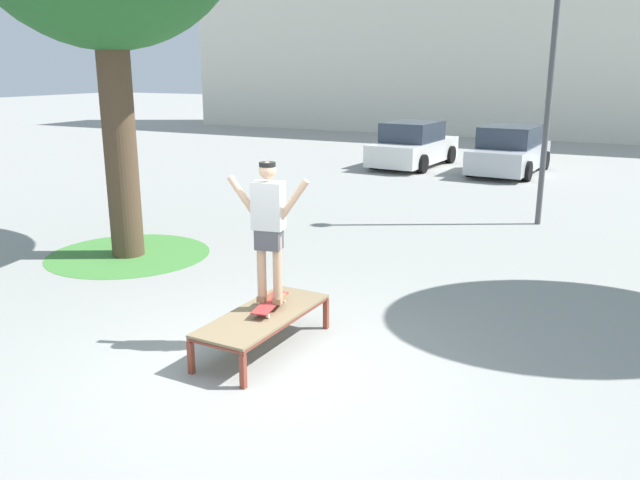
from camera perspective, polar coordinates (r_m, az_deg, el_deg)
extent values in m
plane|color=#999993|center=(7.46, -4.63, -11.16)|extent=(120.00, 120.00, 0.00)
cube|color=silver|center=(33.90, 15.91, 18.92)|extent=(32.93, 4.00, 11.76)
cube|color=brown|center=(8.73, -3.54, -5.77)|extent=(0.06, 0.06, 0.38)
cube|color=brown|center=(8.40, 0.53, -6.60)|extent=(0.06, 0.06, 0.38)
cube|color=brown|center=(7.36, -11.32, -10.14)|extent=(0.06, 0.06, 0.38)
cube|color=brown|center=(6.97, -6.81, -11.46)|extent=(0.06, 0.06, 0.38)
cylinder|color=brown|center=(7.94, -7.13, -6.36)|extent=(0.12, 1.90, 0.05)
cylinder|color=brown|center=(7.58, -2.79, -7.34)|extent=(0.12, 1.90, 0.05)
cylinder|color=brown|center=(8.48, -1.56, -4.83)|extent=(0.76, 0.08, 0.05)
cylinder|color=brown|center=(7.07, -9.20, -9.22)|extent=(0.76, 0.08, 0.05)
cube|color=#847051|center=(7.74, -5.02, -6.57)|extent=(0.83, 1.93, 0.03)
cube|color=#B23333|center=(7.82, -4.41, -5.53)|extent=(0.34, 0.82, 0.02)
cylinder|color=silver|center=(8.11, -4.22, -5.18)|extent=(0.04, 0.06, 0.06)
cylinder|color=silver|center=(8.06, -3.21, -5.29)|extent=(0.04, 0.06, 0.06)
cylinder|color=silver|center=(7.62, -5.67, -6.57)|extent=(0.04, 0.06, 0.06)
cylinder|color=silver|center=(7.57, -4.61, -6.70)|extent=(0.04, 0.06, 0.06)
cylinder|color=tan|center=(7.72, -5.17, -2.55)|extent=(0.11, 0.11, 0.82)
cube|color=#99704C|center=(7.88, -4.98, -5.04)|extent=(0.14, 0.25, 0.07)
cylinder|color=tan|center=(7.65, -3.77, -2.68)|extent=(0.11, 0.11, 0.82)
cube|color=#99704C|center=(7.82, -3.60, -5.19)|extent=(0.14, 0.25, 0.07)
cube|color=#4C4C51|center=(7.58, -4.53, 0.08)|extent=(0.33, 0.25, 0.24)
cube|color=silver|center=(7.49, -4.60, 3.04)|extent=(0.39, 0.28, 0.56)
cylinder|color=tan|center=(7.58, -6.74, 3.73)|extent=(0.41, 0.15, 0.52)
cylinder|color=tan|center=(7.37, -2.42, 3.50)|extent=(0.41, 0.15, 0.52)
sphere|color=tan|center=(7.41, -4.66, 6.14)|extent=(0.20, 0.20, 0.20)
cylinder|color=black|center=(7.40, -4.67, 6.67)|extent=(0.19, 0.19, 0.05)
cylinder|color=brown|center=(11.79, -17.25, 8.18)|extent=(0.56, 0.56, 4.02)
cylinder|color=#47893D|center=(12.17, -16.52, -1.22)|extent=(2.89, 2.89, 0.01)
cube|color=silver|center=(22.37, 8.26, 7.79)|extent=(1.99, 4.31, 0.70)
cube|color=#2D3847|center=(22.16, 8.17, 9.47)|extent=(1.70, 2.20, 0.64)
cylinder|color=black|center=(23.91, 7.56, 7.77)|extent=(0.26, 0.61, 0.60)
cylinder|color=black|center=(23.30, 11.43, 7.41)|extent=(0.26, 0.61, 0.60)
cylinder|color=black|center=(21.56, 4.79, 7.06)|extent=(0.26, 0.61, 0.60)
cylinder|color=black|center=(20.88, 9.01, 6.66)|extent=(0.26, 0.61, 0.60)
cube|color=#B7BABF|center=(21.52, 16.37, 7.05)|extent=(1.91, 4.28, 0.70)
cube|color=#2D3847|center=(21.29, 16.41, 8.79)|extent=(1.67, 2.18, 0.64)
cylinder|color=black|center=(23.00, 15.04, 7.10)|extent=(0.25, 0.61, 0.60)
cylinder|color=black|center=(22.64, 19.22, 6.66)|extent=(0.25, 0.61, 0.60)
cylinder|color=black|center=(20.51, 13.14, 6.31)|extent=(0.25, 0.61, 0.60)
cylinder|color=black|center=(20.10, 17.80, 5.81)|extent=(0.25, 0.61, 0.60)
cylinder|color=#4C4C51|center=(14.36, 19.58, 12.08)|extent=(0.12, 0.12, 5.50)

